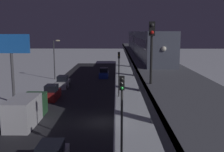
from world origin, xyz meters
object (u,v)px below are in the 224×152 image
(subway_train, at_px, (143,42))
(sedan_blue, at_px, (104,74))
(rail_signal, at_px, (152,42))
(commercial_billboard, at_px, (11,51))
(sedan_red, at_px, (52,93))
(traffic_light_near, at_px, (122,109))
(traffic_light_mid, at_px, (119,68))
(sedan_white, at_px, (63,83))
(box_truck, at_px, (27,110))

(subway_train, height_order, sedan_blue, subway_train)
(subway_train, xyz_separation_m, rail_signal, (1.96, 24.97, 0.95))
(subway_train, distance_m, commercial_billboard, 19.48)
(subway_train, bearing_deg, sedan_red, 25.46)
(subway_train, xyz_separation_m, commercial_billboard, (17.61, 8.30, -0.79))
(traffic_light_near, distance_m, commercial_billboard, 22.04)
(subway_train, distance_m, traffic_light_mid, 7.01)
(subway_train, bearing_deg, commercial_billboard, 25.22)
(rail_signal, relative_size, commercial_billboard, 0.45)
(subway_train, xyz_separation_m, sedan_white, (13.14, -1.49, -6.84))
(sedan_white, bearing_deg, subway_train, 173.54)
(sedan_blue, xyz_separation_m, commercial_billboard, (10.87, 19.72, 6.03))
(subway_train, height_order, commercial_billboard, subway_train)
(box_truck, bearing_deg, subway_train, -129.82)
(sedan_red, relative_size, traffic_light_mid, 0.67)
(rail_signal, relative_size, sedan_red, 0.94)
(traffic_light_near, height_order, commercial_billboard, commercial_billboard)
(sedan_red, bearing_deg, rail_signal, 120.85)
(box_truck, bearing_deg, traffic_light_mid, -130.21)
(rail_signal, distance_m, box_truck, 16.19)
(sedan_red, bearing_deg, commercial_billboard, 24.51)
(sedan_red, xyz_separation_m, traffic_light_near, (-9.30, 19.05, 3.40))
(sedan_white, relative_size, sedan_blue, 1.08)
(subway_train, relative_size, traffic_light_near, 5.76)
(traffic_light_near, relative_size, commercial_billboard, 0.72)
(rail_signal, bearing_deg, traffic_light_near, 9.87)
(sedan_white, bearing_deg, traffic_light_near, 109.14)
(sedan_white, xyz_separation_m, box_truck, (0.20, 17.49, 0.56))
(sedan_white, relative_size, box_truck, 0.58)
(rail_signal, xyz_separation_m, traffic_light_mid, (1.88, -20.21, -4.37))
(rail_signal, height_order, commercial_billboard, rail_signal)
(subway_train, bearing_deg, traffic_light_near, 81.37)
(subway_train, distance_m, sedan_white, 14.89)
(sedan_blue, bearing_deg, sedan_white, -122.80)
(rail_signal, bearing_deg, traffic_light_mid, -84.68)
(sedan_red, bearing_deg, sedan_blue, -109.90)
(subway_train, height_order, sedan_white, subway_train)
(commercial_billboard, bearing_deg, sedan_red, -155.49)
(subway_train, xyz_separation_m, box_truck, (13.34, 16.00, -6.27))
(rail_signal, distance_m, traffic_light_mid, 20.76)
(sedan_blue, height_order, sedan_red, same)
(rail_signal, relative_size, box_truck, 0.54)
(traffic_light_near, bearing_deg, subway_train, -98.63)
(sedan_white, distance_m, sedan_red, 7.75)
(rail_signal, distance_m, sedan_white, 29.76)
(subway_train, bearing_deg, sedan_blue, -59.45)
(sedan_blue, height_order, commercial_billboard, commercial_billboard)
(traffic_light_near, bearing_deg, traffic_light_mid, -90.00)
(traffic_light_mid, xyz_separation_m, commercial_billboard, (13.77, 3.53, 2.63))
(sedan_white, xyz_separation_m, sedan_red, (-0.00, 7.75, 0.01))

